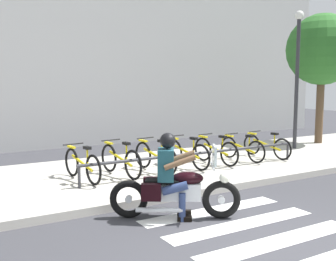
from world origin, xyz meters
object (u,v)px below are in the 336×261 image
at_px(rider, 171,169).
at_px(bicycle_4, 216,151).
at_px(bicycle_1, 120,160).
at_px(motorcycle, 175,191).
at_px(bicycle_5, 242,148).
at_px(bicycle_0, 82,165).
at_px(bicycle_6, 266,146).
at_px(bike_rack, 200,154).
at_px(street_lamp, 297,68).
at_px(tree_near_rack, 322,50).
at_px(bicycle_3, 187,153).
at_px(bicycle_2, 155,157).

relative_size(rider, bicycle_4, 0.91).
bearing_deg(bicycle_1, motorcycle, -94.27).
height_order(motorcycle, bicycle_5, motorcycle).
distance_m(bicycle_0, bicycle_6, 5.37).
bearing_deg(bicycle_4, bicycle_5, 0.06).
relative_size(bicycle_1, bicycle_4, 1.06).
distance_m(bike_rack, street_lamp, 5.24).
relative_size(bicycle_5, tree_near_rack, 0.34).
relative_size(bicycle_0, street_lamp, 0.37).
bearing_deg(bicycle_5, motorcycle, -144.51).
distance_m(rider, bicycle_5, 4.68).
relative_size(bicycle_0, bike_rack, 0.28).
relative_size(bicycle_4, bike_rack, 0.27).
relative_size(motorcycle, bicycle_3, 1.16).
bearing_deg(bicycle_5, street_lamp, 14.24).
relative_size(bicycle_4, street_lamp, 0.36).
distance_m(bicycle_4, tree_near_rack, 6.17).
bearing_deg(bicycle_1, rider, -95.71).
relative_size(bicycle_0, bicycle_5, 1.06).
height_order(bicycle_0, bicycle_5, bicycle_0).
bearing_deg(bicycle_5, bike_rack, -162.77).
height_order(street_lamp, tree_near_rack, tree_near_rack).
distance_m(bicycle_3, bicycle_6, 2.68).
relative_size(bicycle_1, bicycle_6, 1.02).
relative_size(bicycle_4, bicycle_5, 1.02).
height_order(bicycle_2, bicycle_5, bicycle_2).
bearing_deg(motorcycle, bicycle_2, 67.87).
bearing_deg(tree_near_rack, street_lamp, -166.25).
distance_m(bicycle_6, street_lamp, 3.02).
bearing_deg(bicycle_0, bicycle_6, 0.01).
xyz_separation_m(bicycle_0, street_lamp, (7.30, 0.72, 2.19)).
height_order(bicycle_0, bicycle_6, bicycle_0).
relative_size(bicycle_2, bicycle_6, 1.00).
height_order(bicycle_6, tree_near_rack, tree_near_rack).
bearing_deg(bicycle_0, motorcycle, -75.56).
bearing_deg(bicycle_4, rider, -138.06).
relative_size(bicycle_4, bicycle_6, 0.96).
height_order(bicycle_2, bicycle_3, bicycle_2).
relative_size(bicycle_3, bicycle_5, 1.06).
xyz_separation_m(bicycle_2, bicycle_3, (0.89, 0.00, -0.00)).
height_order(bicycle_2, bicycle_4, bicycle_2).
distance_m(bicycle_3, bicycle_4, 0.89).
relative_size(motorcycle, rider, 1.33).
bearing_deg(bicycle_3, bicycle_1, -179.99).
xyz_separation_m(bicycle_3, bicycle_5, (1.79, 0.00, -0.02)).
bearing_deg(street_lamp, bike_rack, -164.59).
height_order(bicycle_5, bicycle_6, bicycle_6).
bearing_deg(bicycle_5, bicycle_4, -179.94).
height_order(bicycle_1, bike_rack, bicycle_1).
height_order(rider, bicycle_5, rider).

